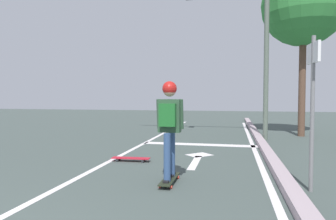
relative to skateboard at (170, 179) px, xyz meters
name	(u,v)px	position (x,y,z in m)	size (l,w,h in m)	color
lane_line_center	(121,155)	(-1.63, 2.05, -0.06)	(0.12, 20.00, 0.01)	silver
lane_line_curbside	(259,161)	(1.58, 2.05, -0.06)	(0.12, 20.00, 0.01)	silver
stop_bar	(200,144)	(0.05, 4.07, -0.06)	(3.37, 0.40, 0.01)	silver
lane_arrow_stem	(195,162)	(0.22, 1.63, -0.06)	(0.16, 1.40, 0.01)	silver
lane_arrow_head	(199,155)	(0.22, 2.48, -0.06)	(0.56, 0.44, 0.01)	silver
curb_strip	(271,159)	(1.83, 2.05, 0.00)	(0.24, 24.00, 0.14)	#A59299
skateboard	(170,179)	(0.00, 0.00, 0.00)	(0.22, 0.85, 0.08)	black
skater	(169,118)	(0.00, -0.02, 1.01)	(0.44, 0.60, 1.59)	#304C79
spare_skateboard	(131,158)	(-1.17, 1.43, 0.00)	(0.85, 0.25, 0.08)	#B51928
traffic_signal_mast	(231,20)	(0.93, 5.57, 3.92)	(5.23, 0.34, 5.86)	#576357
street_sign_post	(313,91)	(2.15, 0.03, 1.44)	(0.09, 0.44, 2.31)	slate
roadside_tree	(304,5)	(3.43, 6.75, 4.60)	(2.91, 2.91, 6.15)	brown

